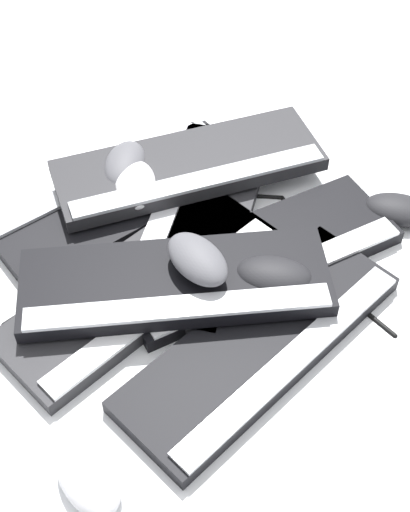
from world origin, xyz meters
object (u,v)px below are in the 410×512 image
(keyboard_5, at_px, (189,166))
(keyboard_0, at_px, (200,218))
(mouse_1, at_px, (399,210))
(mouse_5, at_px, (89,477))
(keyboard_1, at_px, (125,199))
(keyboard_3, at_px, (262,342))
(mouse_3, at_px, (197,259))
(mouse_7, at_px, (125,164))
(keyboard_6, at_px, (175,284))
(keyboard_2, at_px, (142,286))
(mouse_2, at_px, (274,275))
(keyboard_4, at_px, (259,257))
(mouse_0, at_px, (136,184))

(keyboard_5, bearing_deg, keyboard_0, -160.86)
(mouse_1, bearing_deg, mouse_5, 59.33)
(keyboard_1, xyz_separation_m, keyboard_3, (-0.25, -0.25, 0.00))
(mouse_1, bearing_deg, keyboard_1, 10.35)
(keyboard_5, height_order, mouse_3, mouse_3)
(keyboard_1, height_order, mouse_3, mouse_3)
(keyboard_1, xyz_separation_m, mouse_1, (0.03, -0.44, 0.01))
(mouse_1, xyz_separation_m, mouse_7, (0.01, 0.45, 0.03))
(keyboard_6, height_order, mouse_7, mouse_7)
(keyboard_2, bearing_deg, mouse_3, -84.80)
(mouse_2, bearing_deg, mouse_7, -36.48)
(mouse_7, bearing_deg, keyboard_0, -117.10)
(keyboard_2, distance_m, keyboard_3, 0.20)
(keyboard_2, bearing_deg, mouse_7, 17.63)
(keyboard_0, height_order, keyboard_3, same)
(keyboard_5, distance_m, mouse_5, 0.54)
(keyboard_1, height_order, mouse_7, mouse_7)
(keyboard_4, bearing_deg, keyboard_5, 40.26)
(keyboard_1, height_order, keyboard_4, same)
(keyboard_6, height_order, mouse_0, mouse_0)
(mouse_1, bearing_deg, keyboard_0, 16.52)
(keyboard_1, height_order, keyboard_2, same)
(keyboard_0, relative_size, mouse_7, 4.12)
(mouse_3, bearing_deg, mouse_1, 79.13)
(keyboard_0, distance_m, mouse_3, 0.16)
(mouse_2, xyz_separation_m, mouse_7, (0.20, 0.26, 0.00))
(keyboard_0, relative_size, mouse_2, 4.12)
(keyboard_5, distance_m, mouse_7, 0.11)
(keyboard_2, distance_m, mouse_7, 0.23)
(keyboard_0, height_order, mouse_1, mouse_1)
(keyboard_3, height_order, mouse_3, mouse_3)
(keyboard_3, height_order, mouse_1, mouse_1)
(keyboard_5, relative_size, mouse_5, 4.18)
(keyboard_6, distance_m, mouse_7, 0.26)
(keyboard_5, xyz_separation_m, mouse_3, (-0.23, -0.05, 0.04))
(keyboard_3, relative_size, keyboard_6, 0.95)
(keyboard_1, relative_size, mouse_5, 3.82)
(keyboard_4, relative_size, mouse_2, 4.03)
(keyboard_0, distance_m, mouse_7, 0.15)
(keyboard_3, height_order, mouse_5, mouse_5)
(keyboard_6, bearing_deg, mouse_0, 27.27)
(keyboard_1, bearing_deg, mouse_2, -121.89)
(mouse_0, distance_m, mouse_3, 0.21)
(keyboard_4, bearing_deg, keyboard_2, 116.42)
(keyboard_6, relative_size, mouse_3, 4.21)
(keyboard_5, bearing_deg, mouse_3, -168.04)
(mouse_7, bearing_deg, keyboard_5, -80.53)
(mouse_5, bearing_deg, keyboard_5, 134.32)
(keyboard_3, relative_size, keyboard_5, 0.96)
(mouse_1, distance_m, mouse_5, 0.64)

